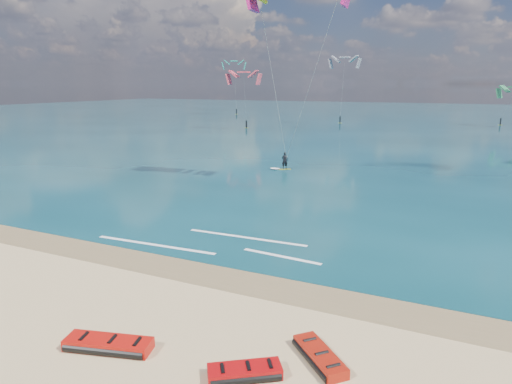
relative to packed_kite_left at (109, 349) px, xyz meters
The scene contains 9 objects.
ground 43.56m from the packed_kite_left, 93.80° to the left, with size 320.00×320.00×0.00m, color tan.
wet_sand_strip 7.08m from the packed_kite_left, 114.04° to the left, with size 320.00×2.40×0.01m, color brown.
sea 107.50m from the packed_kite_left, 91.54° to the left, with size 320.00×200.00×0.04m, color #0B343D.
packed_kite_left is the anchor object (origin of this frame).
packed_kite_mid 6.71m from the packed_kite_left, 19.72° to the left, with size 2.47×1.07×0.39m, color #A6190B, non-canonical shape.
packed_kite_right 4.62m from the packed_kite_left, ahead, with size 2.33×1.08×0.39m, color #AF070A, non-canonical shape.
kitesurfer_main 29.73m from the packed_kite_left, 99.37° to the left, with size 10.55×9.02×17.62m.
shoreline_foam 10.08m from the packed_kite_left, 99.45° to the left, with size 12.34×3.66×0.01m.
distant_kites 79.64m from the packed_kite_left, 91.45° to the left, with size 93.41×45.78×14.20m.
Camera 1 is at (12.71, -13.27, 8.28)m, focal length 32.00 mm.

